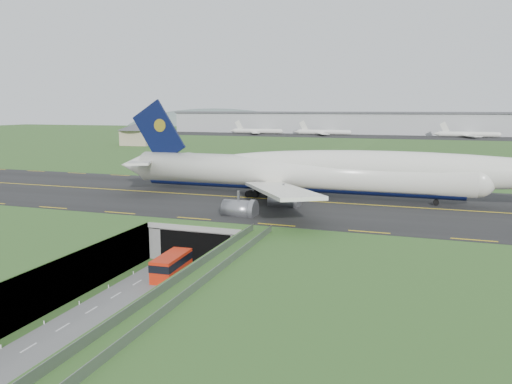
% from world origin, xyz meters
% --- Properties ---
extents(ground, '(900.00, 900.00, 0.00)m').
position_xyz_m(ground, '(0.00, 0.00, 0.00)').
color(ground, '#2F5421').
rests_on(ground, ground).
extents(airfield_deck, '(800.00, 800.00, 6.00)m').
position_xyz_m(airfield_deck, '(0.00, 0.00, 3.00)').
color(airfield_deck, gray).
rests_on(airfield_deck, ground).
extents(trench_road, '(12.00, 75.00, 0.20)m').
position_xyz_m(trench_road, '(0.00, -7.50, 0.10)').
color(trench_road, slate).
rests_on(trench_road, ground).
extents(taxiway, '(800.00, 44.00, 0.18)m').
position_xyz_m(taxiway, '(0.00, 33.00, 6.09)').
color(taxiway, black).
rests_on(taxiway, airfield_deck).
extents(tunnel_portal, '(17.00, 22.30, 6.00)m').
position_xyz_m(tunnel_portal, '(0.00, 16.71, 3.33)').
color(tunnel_portal, gray).
rests_on(tunnel_portal, ground).
extents(guideway, '(3.00, 53.00, 7.05)m').
position_xyz_m(guideway, '(11.00, -19.11, 5.32)').
color(guideway, '#A8A8A3').
rests_on(guideway, ground).
extents(jumbo_jet, '(95.95, 61.55, 20.36)m').
position_xyz_m(jumbo_jet, '(15.09, 36.65, 11.48)').
color(jumbo_jet, silver).
rests_on(jumbo_jet, ground).
extents(shuttle_tram, '(3.44, 8.20, 3.28)m').
position_xyz_m(shuttle_tram, '(-0.19, 0.82, 1.80)').
color(shuttle_tram, red).
rests_on(shuttle_tram, ground).
extents(service_building, '(21.68, 21.68, 11.18)m').
position_xyz_m(service_building, '(-99.89, 154.18, 12.63)').
color(service_building, tan).
rests_on(service_building, ground).
extents(cargo_terminal, '(320.00, 67.00, 15.60)m').
position_xyz_m(cargo_terminal, '(-0.17, 299.41, 13.96)').
color(cargo_terminal, '#B2B2B2').
rests_on(cargo_terminal, ground).
extents(distant_hills, '(700.00, 91.00, 60.00)m').
position_xyz_m(distant_hills, '(64.38, 430.00, -4.00)').
color(distant_hills, slate).
rests_on(distant_hills, ground).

